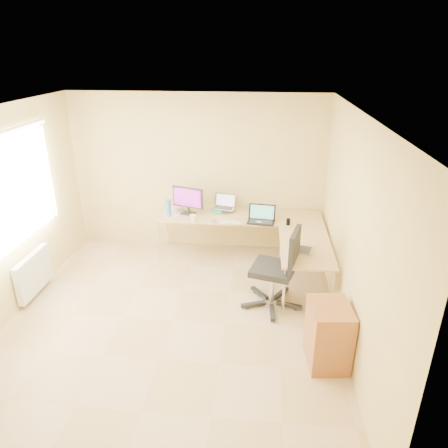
# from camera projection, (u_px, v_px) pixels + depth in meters

# --- Properties ---
(floor) EXTENTS (4.50, 4.50, 0.00)m
(floor) POSITION_uv_depth(u_px,v_px,m) (173.00, 320.00, 5.25)
(floor) COLOR tan
(floor) RESTS_ON ground
(ceiling) EXTENTS (4.50, 4.50, 0.00)m
(ceiling) POSITION_uv_depth(u_px,v_px,m) (161.00, 113.00, 4.22)
(ceiling) COLOR white
(ceiling) RESTS_ON ground
(wall_back) EXTENTS (4.50, 0.00, 4.50)m
(wall_back) POSITION_uv_depth(u_px,v_px,m) (198.00, 173.00, 6.79)
(wall_back) COLOR #E8D56B
(wall_back) RESTS_ON ground
(wall_front) EXTENTS (4.50, 0.00, 4.50)m
(wall_front) POSITION_uv_depth(u_px,v_px,m) (91.00, 366.00, 2.68)
(wall_front) COLOR #E8D56B
(wall_front) RESTS_ON ground
(wall_right) EXTENTS (0.00, 4.50, 4.50)m
(wall_right) POSITION_uv_depth(u_px,v_px,m) (353.00, 235.00, 4.55)
(wall_right) COLOR #E8D56B
(wall_right) RESTS_ON ground
(desk_main) EXTENTS (2.65, 0.70, 0.73)m
(desk_main) POSITION_uv_depth(u_px,v_px,m) (239.00, 236.00, 6.73)
(desk_main) COLOR tan
(desk_main) RESTS_ON ground
(desk_return) EXTENTS (0.70, 1.30, 0.73)m
(desk_return) POSITION_uv_depth(u_px,v_px,m) (304.00, 269.00, 5.73)
(desk_return) COLOR tan
(desk_return) RESTS_ON ground
(monitor) EXTENTS (0.56, 0.33, 0.46)m
(monitor) POSITION_uv_depth(u_px,v_px,m) (188.00, 201.00, 6.57)
(monitor) COLOR #282828
(monitor) RESTS_ON desk_main
(book_stack) EXTENTS (0.26, 0.31, 0.04)m
(book_stack) POSITION_uv_depth(u_px,v_px,m) (219.00, 210.00, 6.77)
(book_stack) COLOR #2D8167
(book_stack) RESTS_ON desk_main
(laptop_center) EXTENTS (0.40, 0.34, 0.23)m
(laptop_center) POSITION_uv_depth(u_px,v_px,m) (224.00, 202.00, 6.71)
(laptop_center) COLOR #A6A6B3
(laptop_center) RESTS_ON desk_main
(laptop_black) EXTENTS (0.45, 0.35, 0.26)m
(laptop_black) POSITION_uv_depth(u_px,v_px,m) (261.00, 214.00, 6.29)
(laptop_black) COLOR black
(laptop_black) RESTS_ON desk_main
(keyboard) EXTENTS (0.38, 0.16, 0.02)m
(keyboard) POSITION_uv_depth(u_px,v_px,m) (229.00, 222.00, 6.32)
(keyboard) COLOR silver
(keyboard) RESTS_ON desk_main
(mouse) EXTENTS (0.10, 0.07, 0.03)m
(mouse) POSITION_uv_depth(u_px,v_px,m) (259.00, 222.00, 6.30)
(mouse) COLOR silver
(mouse) RESTS_ON desk_main
(mug) EXTENTS (0.13, 0.13, 0.11)m
(mug) POSITION_uv_depth(u_px,v_px,m) (193.00, 218.00, 6.36)
(mug) COLOR white
(mug) RESTS_ON desk_main
(cd_stack) EXTENTS (0.12, 0.12, 0.03)m
(cd_stack) POSITION_uv_depth(u_px,v_px,m) (214.00, 221.00, 6.34)
(cd_stack) COLOR silver
(cd_stack) RESTS_ON desk_main
(water_bottle) EXTENTS (0.10, 0.10, 0.28)m
(water_bottle) POSITION_uv_depth(u_px,v_px,m) (168.00, 208.00, 6.52)
(water_bottle) COLOR #3582BC
(water_bottle) RESTS_ON desk_main
(papers) EXTENTS (0.30, 0.38, 0.01)m
(papers) POSITION_uv_depth(u_px,v_px,m) (172.00, 213.00, 6.70)
(papers) COLOR white
(papers) RESTS_ON desk_main
(white_box) EXTENTS (0.21, 0.15, 0.08)m
(white_box) POSITION_uv_depth(u_px,v_px,m) (171.00, 210.00, 6.71)
(white_box) COLOR silver
(white_box) RESTS_ON desk_main
(desk_fan) EXTENTS (0.27, 0.27, 0.28)m
(desk_fan) POSITION_uv_depth(u_px,v_px,m) (182.00, 201.00, 6.79)
(desk_fan) COLOR white
(desk_fan) RESTS_ON desk_main
(black_cup) EXTENTS (0.06, 0.06, 0.10)m
(black_cup) POSITION_uv_depth(u_px,v_px,m) (288.00, 222.00, 6.23)
(black_cup) COLOR black
(black_cup) RESTS_ON desk_main
(laptop_return) EXTENTS (0.39, 0.33, 0.22)m
(laptop_return) POSITION_uv_depth(u_px,v_px,m) (304.00, 243.00, 5.41)
(laptop_return) COLOR #B2B1BC
(laptop_return) RESTS_ON desk_return
(office_chair) EXTENTS (0.84, 0.84, 1.15)m
(office_chair) POSITION_uv_depth(u_px,v_px,m) (273.00, 272.00, 5.38)
(office_chair) COLOR black
(office_chair) RESTS_ON ground
(cabinet) EXTENTS (0.47, 0.56, 0.72)m
(cabinet) POSITION_uv_depth(u_px,v_px,m) (328.00, 335.00, 4.43)
(cabinet) COLOR #AA6445
(cabinet) RESTS_ON ground
(radiator) EXTENTS (0.09, 0.80, 0.55)m
(radiator) POSITION_uv_depth(u_px,v_px,m) (34.00, 273.00, 5.66)
(radiator) COLOR white
(radiator) RESTS_ON ground
(window) EXTENTS (0.10, 1.80, 1.40)m
(window) POSITION_uv_depth(u_px,v_px,m) (15.00, 191.00, 5.18)
(window) COLOR white
(window) RESTS_ON wall_left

